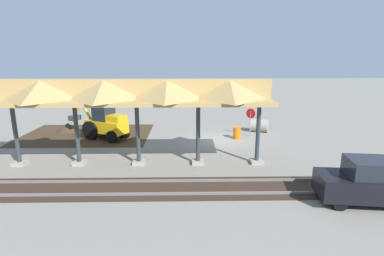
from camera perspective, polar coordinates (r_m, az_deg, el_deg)
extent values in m
plane|color=gray|center=(22.47, 5.56, -2.28)|extent=(120.00, 120.00, 0.00)
cube|color=#42301E|center=(25.25, -19.38, -1.20)|extent=(9.88, 7.00, 0.01)
cube|color=#9E998E|center=(18.04, 12.18, -6.27)|extent=(0.70, 0.70, 0.20)
cylinder|color=#2D383D|center=(17.54, 12.46, -1.04)|extent=(0.24, 0.24, 3.60)
cube|color=#9E998E|center=(17.58, 1.14, -6.48)|extent=(0.70, 0.70, 0.20)
cylinder|color=#2D383D|center=(17.07, 1.17, -1.12)|extent=(0.24, 0.24, 3.60)
cube|color=#9E998E|center=(17.79, -10.06, -6.46)|extent=(0.70, 0.70, 0.20)
cylinder|color=#2D383D|center=(17.28, -10.29, -1.16)|extent=(0.24, 0.24, 3.60)
cube|color=#9E998E|center=(18.63, -20.61, -6.21)|extent=(0.70, 0.70, 0.20)
cylinder|color=#2D383D|center=(18.15, -21.06, -1.15)|extent=(0.24, 0.24, 3.60)
cube|color=#9E998E|center=(20.04, -29.95, -5.82)|extent=(0.70, 0.70, 0.20)
cylinder|color=#2D383D|center=(19.59, -30.54, -1.11)|extent=(0.24, 0.24, 3.60)
cube|color=tan|center=(16.90, -10.56, 5.08)|extent=(14.94, 3.20, 0.20)
cube|color=tan|center=(16.81, -10.66, 7.27)|extent=(14.94, 0.20, 1.10)
pyramid|color=tan|center=(16.75, 7.14, 7.38)|extent=(3.09, 3.20, 1.10)
pyramid|color=tan|center=(16.62, -4.76, 7.38)|extent=(3.09, 3.20, 1.10)
pyramid|color=tan|center=(17.18, -16.36, 7.09)|extent=(3.09, 3.20, 1.10)
pyramid|color=tan|center=(18.38, -26.82, 6.57)|extent=(3.09, 3.20, 1.10)
cube|color=slate|center=(15.36, 8.81, -9.84)|extent=(60.00, 0.08, 0.15)
cube|color=slate|center=(14.08, 9.81, -12.16)|extent=(60.00, 0.08, 0.15)
cube|color=#38281E|center=(14.74, 9.28, -11.16)|extent=(60.00, 2.58, 0.03)
cylinder|color=gray|center=(23.59, 11.03, 0.81)|extent=(0.06, 0.06, 1.99)
cylinder|color=red|center=(23.42, 11.12, 2.73)|extent=(0.60, 0.51, 0.76)
cube|color=#EAB214|center=(23.33, -15.96, 0.31)|extent=(3.43, 2.68, 0.90)
cube|color=#1E262D|center=(23.23, -16.51, 3.12)|extent=(1.70, 1.65, 1.40)
cube|color=#EAB214|center=(22.49, -14.18, 1.77)|extent=(1.54, 1.51, 0.50)
cylinder|color=black|center=(24.54, -16.41, 0.28)|extent=(1.37, 0.94, 1.40)
cylinder|color=black|center=(23.57, -18.81, -0.44)|extent=(1.37, 0.94, 1.40)
cylinder|color=black|center=(23.20, -12.83, -0.89)|extent=(0.93, 0.70, 0.90)
cylinder|color=black|center=(22.26, -14.98, -1.64)|extent=(0.93, 0.70, 0.90)
cylinder|color=#EAB214|center=(24.56, -19.64, 3.33)|extent=(1.02, 0.67, 1.41)
cylinder|color=#EAB214|center=(25.21, -20.98, 3.34)|extent=(0.92, 0.60, 1.51)
cube|color=#47474C|center=(25.64, -21.46, 1.83)|extent=(0.91, 0.99, 0.40)
cone|color=#42301E|center=(27.04, -22.50, -0.52)|extent=(3.77, 3.77, 1.37)
cylinder|color=#9E9384|center=(25.28, 12.69, 0.49)|extent=(1.65, 1.45, 1.05)
cylinder|color=black|center=(25.36, 11.15, 0.61)|extent=(0.25, 0.65, 0.68)
cube|color=black|center=(14.90, 30.69, -9.56)|extent=(4.38, 2.25, 0.95)
cube|color=#1E232B|center=(14.71, 31.84, -6.50)|extent=(2.52, 1.81, 0.73)
cylinder|color=black|center=(13.94, 26.41, -12.74)|extent=(0.62, 0.27, 0.60)
cylinder|color=black|center=(15.19, 24.50, -10.34)|extent=(0.62, 0.27, 0.60)
cylinder|color=orange|center=(22.83, 8.55, -0.94)|extent=(0.56, 0.56, 0.90)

